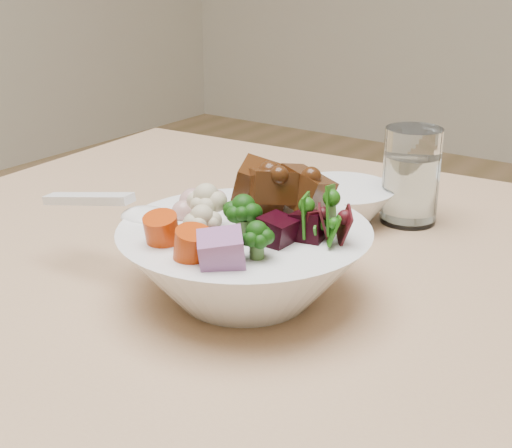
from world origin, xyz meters
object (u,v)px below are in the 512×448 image
(water_glass, at_px, (411,180))
(side_bowl, at_px, (342,204))
(dining_table, at_px, (475,369))
(food_bowl, at_px, (247,257))

(water_glass, xyz_separation_m, side_bowl, (-0.07, -0.04, -0.03))
(dining_table, relative_size, side_bowl, 11.49)
(dining_table, bearing_deg, side_bowl, 146.66)
(food_bowl, distance_m, side_bowl, 0.24)
(dining_table, xyz_separation_m, water_glass, (-0.15, 0.17, 0.12))
(dining_table, height_order, food_bowl, food_bowl)
(side_bowl, bearing_deg, water_glass, 32.66)
(food_bowl, distance_m, water_glass, 0.29)
(food_bowl, bearing_deg, dining_table, 29.83)
(water_glass, height_order, side_bowl, water_glass)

